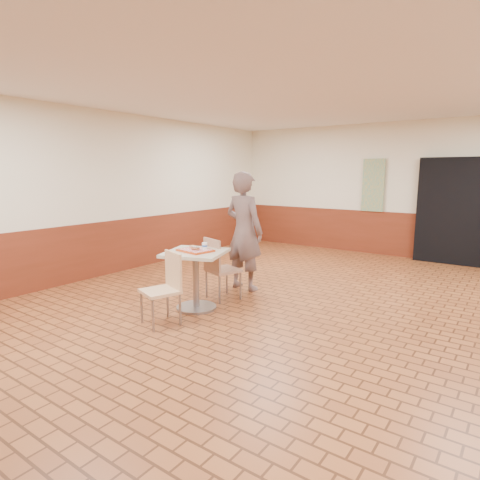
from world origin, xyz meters
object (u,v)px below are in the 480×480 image
Objects in this scene: chair_main_front at (166,284)px; serving_tray at (195,250)px; customer at (244,231)px; main_table at (196,270)px; long_john_donut at (195,248)px; paper_cup at (205,246)px; ring_donut at (193,246)px; chair_main_back at (219,266)px.

serving_tray is (-0.06, 0.64, 0.33)m from chair_main_front.
customer is at bearing 111.62° from chair_main_front.
main_table is 1.26m from customer.
long_john_donut reaches higher than main_table.
paper_cup is at bearing 100.49° from customer.
customer is at bearing 90.82° from main_table.
customer is 1.23m from long_john_donut.
main_table is at bearing 132.12° from long_john_donut.
serving_tray is at bearing -33.40° from ring_donut.
chair_main_front is 1.14m from chair_main_back.
chair_main_back is 0.58m from paper_cup.
chair_main_front is at bearing 96.57° from customer.
long_john_donut is at bearing 112.52° from chair_main_front.
main_table is at bearing -147.85° from paper_cup.
chair_main_front reaches higher than main_table.
main_table is at bearing -153.43° from serving_tray.
chair_main_front is 10.10× the size of ring_donut.
main_table is at bearing 114.82° from chair_main_front.
chair_main_front is at bearing -86.55° from long_john_donut.
customer is 21.23× the size of ring_donut.
chair_main_back reaches higher than chair_main_front.
serving_tray is 4.93× the size of ring_donut.
main_table is 0.32m from long_john_donut.
ring_donut is 0.24m from paper_cup.
ring_donut is at bearing 90.60° from chair_main_back.
chair_main_back is at bearing 88.92° from main_table.
customer is at bearing 96.46° from paper_cup.
main_table is 0.43× the size of customer.
chair_main_back is (0.01, 0.50, -0.03)m from main_table.
main_table is 8.74× the size of paper_cup.
serving_tray is 0.14m from paper_cup.
chair_main_back is 10.43× the size of ring_donut.
serving_tray is at bearing 94.85° from customer.
paper_cup is (0.05, 0.71, 0.39)m from chair_main_front.
customer is 20.33× the size of paper_cup.
paper_cup is (0.11, 0.07, 0.34)m from main_table.
main_table is 0.50m from chair_main_back.
paper_cup is (0.10, -0.43, 0.37)m from chair_main_back.
paper_cup reaches higher than chair_main_back.
long_john_donut is 0.13m from paper_cup.
long_john_donut is at bearing 110.91° from chair_main_back.
chair_main_front reaches higher than serving_tray.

